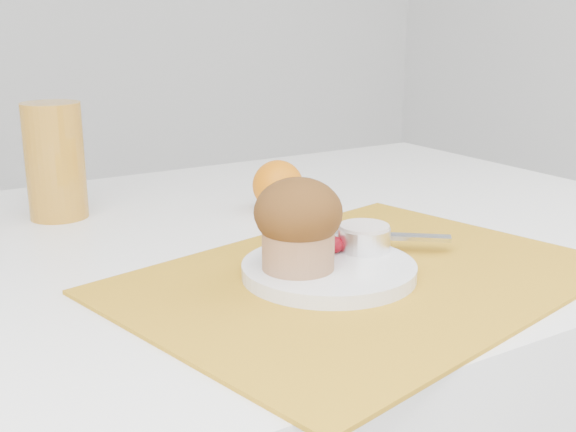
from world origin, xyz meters
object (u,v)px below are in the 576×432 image
muffin (298,223)px  plate (329,270)px  orange (278,186)px  juice_glass (55,161)px

muffin → plate: bearing=-7.4°
orange → muffin: (-0.13, -0.26, 0.03)m
orange → juice_glass: bearing=155.0°
juice_glass → muffin: 0.41m
juice_glass → plate: bearing=-66.1°
plate → muffin: 0.07m
plate → juice_glass: size_ratio=1.16×
plate → muffin: (-0.03, 0.00, 0.05)m
plate → orange: orange is taller
orange → juice_glass: juice_glass is taller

